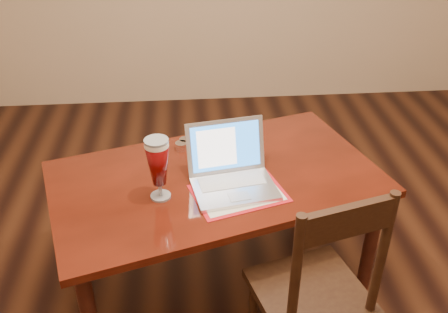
{
  "coord_description": "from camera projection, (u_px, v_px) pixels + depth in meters",
  "views": [
    {
      "loc": [
        -0.36,
        -1.74,
        2.0
      ],
      "look_at": [
        -0.19,
        0.19,
        0.8
      ],
      "focal_mm": 40.0,
      "sensor_mm": 36.0,
      "label": 1
    }
  ],
  "objects": [
    {
      "name": "ground",
      "position": [
        265.0,
        306.0,
        2.55
      ],
      "size": [
        5.0,
        5.0,
        0.0
      ],
      "primitive_type": "plane",
      "color": "black",
      "rests_on": "ground"
    },
    {
      "name": "dining_table",
      "position": [
        215.0,
        189.0,
        2.34
      ],
      "size": [
        1.67,
        1.23,
        0.99
      ],
      "rotation": [
        0.0,
        0.0,
        0.29
      ],
      "color": "#4A1309",
      "rests_on": "ground"
    },
    {
      "name": "dining_chair",
      "position": [
        315.0,
        293.0,
        2.0
      ],
      "size": [
        0.53,
        0.51,
        1.02
      ],
      "rotation": [
        0.0,
        0.0,
        0.27
      ],
      "color": "black",
      "rests_on": "ground"
    }
  ]
}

